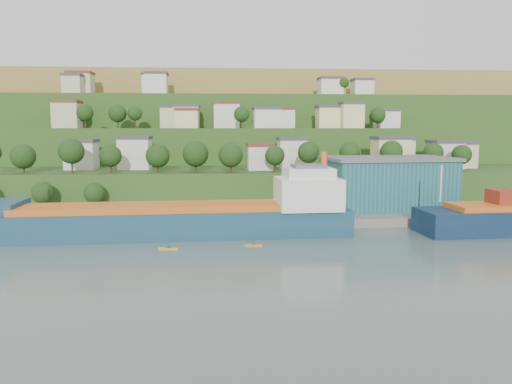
{
  "coord_description": "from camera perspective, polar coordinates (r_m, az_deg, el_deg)",
  "views": [
    {
      "loc": [
        -2.34,
        -91.19,
        21.74
      ],
      "look_at": [
        5.34,
        15.0,
        8.26
      ],
      "focal_mm": 35.0,
      "sensor_mm": 36.0,
      "label": 1
    }
  ],
  "objects": [
    {
      "name": "ground",
      "position": [
        93.78,
        -2.61,
        -6.2
      ],
      "size": [
        500.0,
        500.0,
        0.0
      ],
      "primitive_type": "plane",
      "color": "#495954",
      "rests_on": "ground"
    },
    {
      "name": "quay",
      "position": [
        123.2,
        6.38,
        -2.99
      ],
      "size": [
        220.0,
        26.0,
        4.0
      ],
      "primitive_type": "cube",
      "color": "slate",
      "rests_on": "ground"
    },
    {
      "name": "hillside",
      "position": [
        260.79,
        -3.61,
        2.44
      ],
      "size": [
        360.0,
        210.16,
        96.0
      ],
      "color": "#284719",
      "rests_on": "ground"
    },
    {
      "name": "cargo_ship_near",
      "position": [
        103.02,
        -8.68,
        -3.31
      ],
      "size": [
        75.2,
        15.32,
        19.2
      ],
      "rotation": [
        0.0,
        0.0,
        0.05
      ],
      "color": "#153750",
      "rests_on": "ground"
    },
    {
      "name": "warehouse",
      "position": [
        129.89,
        14.75,
        1.1
      ],
      "size": [
        32.58,
        21.71,
        12.8
      ],
      "rotation": [
        0.0,
        0.0,
        0.09
      ],
      "color": "#1C5256",
      "rests_on": "quay"
    },
    {
      "name": "caravan",
      "position": [
        126.88,
        -26.44,
        -2.24
      ],
      "size": [
        6.29,
        4.06,
        2.72
      ],
      "primitive_type": "cube",
      "rotation": [
        0.0,
        0.0,
        -0.3
      ],
      "color": "silver",
      "rests_on": "pebble_beach"
    },
    {
      "name": "dinghy",
      "position": [
        121.4,
        -22.83,
        -2.92
      ],
      "size": [
        3.8,
        1.91,
        0.73
      ],
      "primitive_type": "cube",
      "rotation": [
        0.0,
        0.0,
        0.16
      ],
      "color": "silver",
      "rests_on": "pebble_beach"
    },
    {
      "name": "kayak_orange",
      "position": [
        93.88,
        -0.27,
        -6.02
      ],
      "size": [
        3.36,
        1.09,
        0.83
      ],
      "rotation": [
        0.0,
        0.0,
        -0.16
      ],
      "color": "orange",
      "rests_on": "ground"
    },
    {
      "name": "kayak_yellow",
      "position": [
        92.54,
        -9.98,
        -6.31
      ],
      "size": [
        3.68,
        1.33,
        0.91
      ],
      "rotation": [
        0.0,
        0.0,
        -0.2
      ],
      "color": "gold",
      "rests_on": "ground"
    }
  ]
}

